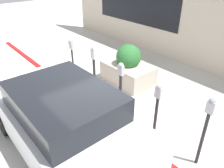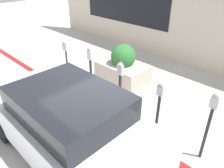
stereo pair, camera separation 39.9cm
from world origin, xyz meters
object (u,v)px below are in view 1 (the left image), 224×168
(parking_meter_fourth, at_px, (94,65))
(parking_meter_middle, at_px, (121,83))
(parked_car_front, at_px, (63,118))
(planter_box, at_px, (128,68))
(parking_meter_farthest, at_px, (72,50))
(parking_meter_nearest, at_px, (207,123))
(parking_meter_second, at_px, (157,103))

(parking_meter_fourth, bearing_deg, parking_meter_middle, 176.51)
(parked_car_front, bearing_deg, parking_meter_fourth, -52.59)
(parking_meter_middle, xyz_separation_m, parking_meter_fourth, (1.21, -0.07, 0.04))
(parking_meter_middle, height_order, planter_box, parking_meter_middle)
(parking_meter_middle, xyz_separation_m, parking_meter_farthest, (2.37, -0.06, 0.16))
(parking_meter_farthest, height_order, parked_car_front, parked_car_front)
(parking_meter_nearest, height_order, parking_meter_farthest, parking_meter_nearest)
(planter_box, bearing_deg, parking_meter_farthest, 46.99)
(parking_meter_second, relative_size, parking_meter_fourth, 0.89)
(parking_meter_farthest, height_order, planter_box, parking_meter_farthest)
(parking_meter_fourth, distance_m, parking_meter_farthest, 1.17)
(parking_meter_middle, distance_m, parking_meter_farthest, 2.37)
(parking_meter_fourth, height_order, parking_meter_farthest, parking_meter_fourth)
(parking_meter_middle, bearing_deg, parked_car_front, 95.74)
(parking_meter_farthest, xyz_separation_m, planter_box, (-1.23, -1.32, -0.59))
(parking_meter_fourth, height_order, planter_box, parking_meter_fourth)
(parking_meter_nearest, height_order, planter_box, parking_meter_nearest)
(parking_meter_second, xyz_separation_m, parking_meter_middle, (1.12, 0.04, 0.05))
(parking_meter_nearest, height_order, parking_meter_middle, parking_meter_nearest)
(parking_meter_middle, bearing_deg, parking_meter_nearest, -178.51)
(parking_meter_fourth, relative_size, parking_meter_farthest, 1.06)
(parked_car_front, bearing_deg, planter_box, -67.27)
(parking_meter_second, bearing_deg, parking_meter_nearest, -178.97)
(parking_meter_nearest, relative_size, parking_meter_second, 1.15)
(planter_box, bearing_deg, parking_meter_nearest, 158.55)
(parking_meter_second, xyz_separation_m, planter_box, (2.26, -1.33, -0.38))
(parking_meter_second, height_order, parking_meter_middle, parking_meter_middle)
(parking_meter_nearest, distance_m, parked_car_front, 2.70)
(parking_meter_middle, relative_size, parked_car_front, 0.35)
(parking_meter_middle, bearing_deg, parking_meter_fourth, -3.49)
(parking_meter_fourth, bearing_deg, parking_meter_nearest, 179.73)
(parking_meter_second, relative_size, parking_meter_middle, 0.92)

